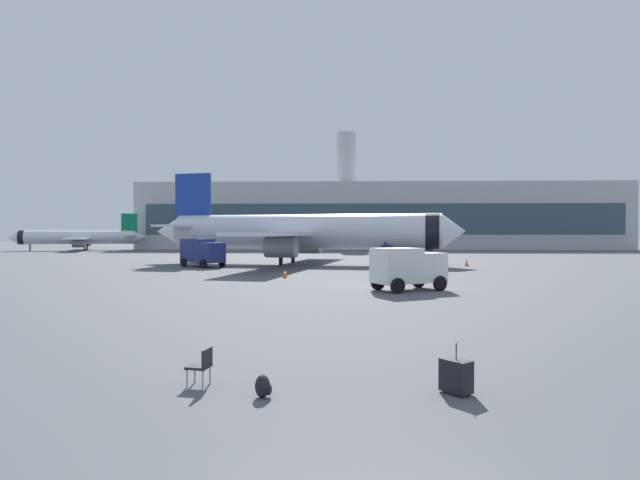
{
  "coord_description": "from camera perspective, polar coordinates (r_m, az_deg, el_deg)",
  "views": [
    {
      "loc": [
        -0.54,
        -5.47,
        3.48
      ],
      "look_at": [
        -1.56,
        30.96,
        3.0
      ],
      "focal_mm": 28.74,
      "sensor_mm": 36.0,
      "label": 1
    }
  ],
  "objects": [
    {
      "name": "terminal_building",
      "position": [
        117.57,
        6.5,
        2.62
      ],
      "size": [
        105.48,
        19.36,
        26.41
      ],
      "color": "#B2B2B7",
      "rests_on": "ground"
    },
    {
      "name": "airplane_taxiing",
      "position": [
        114.23,
        -25.26,
        0.26
      ],
      "size": [
        25.16,
        23.0,
        7.58
      ],
      "color": "silver",
      "rests_on": "ground"
    },
    {
      "name": "cargo_van",
      "position": [
        31.52,
        9.75,
        -2.95
      ],
      "size": [
        4.82,
        3.91,
        2.6
      ],
      "color": "white",
      "rests_on": "ground"
    },
    {
      "name": "traveller_backpack",
      "position": [
        11.33,
        -6.34,
        -15.9
      ],
      "size": [
        0.36,
        0.4,
        0.48
      ],
      "color": "black",
      "rests_on": "ground"
    },
    {
      "name": "airplane_at_gate",
      "position": [
        57.23,
        -1.99,
        0.93
      ],
      "size": [
        35.6,
        32.32,
        10.5
      ],
      "color": "silver",
      "rests_on": "ground"
    },
    {
      "name": "safety_cone_mid",
      "position": [
        56.47,
        16.02,
        -2.41
      ],
      "size": [
        0.44,
        0.44,
        0.8
      ],
      "color": "#F2590C",
      "rests_on": "ground"
    },
    {
      "name": "safety_cone_near",
      "position": [
        40.17,
        -3.91,
        -3.72
      ],
      "size": [
        0.44,
        0.44,
        0.7
      ],
      "color": "#F2590C",
      "rests_on": "ground"
    },
    {
      "name": "gate_chair",
      "position": [
        12.28,
        -13.04,
        -13.32
      ],
      "size": [
        0.56,
        0.56,
        0.86
      ],
      "color": "black",
      "rests_on": "ground"
    },
    {
      "name": "fuel_truck",
      "position": [
        56.57,
        9.2,
        -0.99
      ],
      "size": [
        6.46,
        4.65,
        3.2
      ],
      "color": "navy",
      "rests_on": "ground"
    },
    {
      "name": "rolling_suitcase",
      "position": [
        11.85,
        14.92,
        -14.39
      ],
      "size": [
        0.72,
        0.75,
        1.1
      ],
      "color": "black",
      "rests_on": "ground"
    },
    {
      "name": "service_truck",
      "position": [
        54.24,
        -12.98,
        -1.24
      ],
      "size": [
        5.13,
        4.71,
        2.9
      ],
      "color": "navy",
      "rests_on": "ground"
    }
  ]
}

